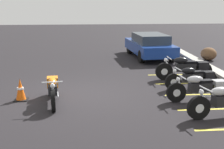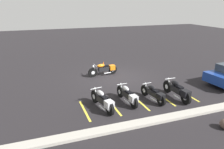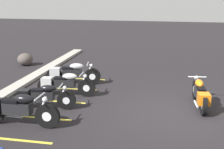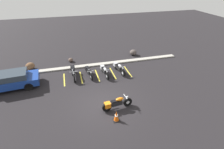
% 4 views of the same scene
% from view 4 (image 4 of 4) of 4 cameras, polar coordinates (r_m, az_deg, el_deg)
% --- Properties ---
extents(ground, '(60.00, 60.00, 0.00)m').
position_cam_4_polar(ground, '(12.17, -2.65, -9.49)').
color(ground, black).
extents(motorcycle_orange_featured, '(2.10, 0.62, 0.83)m').
position_cam_4_polar(motorcycle_orange_featured, '(11.49, 1.28, -9.42)').
color(motorcycle_orange_featured, black).
rests_on(motorcycle_orange_featured, ground).
extents(parked_bike_0, '(0.63, 2.26, 0.89)m').
position_cam_4_polar(parked_bike_0, '(15.31, -12.54, 0.88)').
color(parked_bike_0, black).
rests_on(parked_bike_0, ground).
extents(parked_bike_1, '(0.60, 1.95, 0.77)m').
position_cam_4_polar(parked_bike_1, '(15.26, -7.61, 1.01)').
color(parked_bike_1, black).
rests_on(parked_bike_1, ground).
extents(parked_bike_2, '(0.58, 2.05, 0.81)m').
position_cam_4_polar(parked_bike_2, '(15.25, -2.52, 1.32)').
color(parked_bike_2, black).
rests_on(parked_bike_2, ground).
extents(parked_bike_3, '(0.73, 2.12, 0.84)m').
position_cam_4_polar(parked_bike_3, '(15.72, 2.15, 2.33)').
color(parked_bike_3, black).
rests_on(parked_bike_3, ground).
extents(car_blue, '(4.43, 2.14, 1.29)m').
position_cam_4_polar(car_blue, '(15.49, -30.49, -1.66)').
color(car_blue, black).
rests_on(car_blue, ground).
extents(concrete_curb, '(18.00, 0.50, 0.12)m').
position_cam_4_polar(concrete_curb, '(17.06, -7.01, 3.00)').
color(concrete_curb, '#A8A399').
rests_on(concrete_curb, ground).
extents(landscape_rock_0, '(1.11, 1.11, 0.67)m').
position_cam_4_polar(landscape_rock_0, '(17.88, -25.16, 2.50)').
color(landscape_rock_0, brown).
rests_on(landscape_rock_0, ground).
extents(landscape_rock_1, '(0.51, 0.53, 0.40)m').
position_cam_4_polar(landscape_rock_1, '(18.19, -13.35, 4.65)').
color(landscape_rock_1, brown).
rests_on(landscape_rock_1, ground).
extents(landscape_rock_2, '(1.05, 1.05, 0.60)m').
position_cam_4_polar(landscape_rock_2, '(19.36, 6.93, 7.17)').
color(landscape_rock_2, '#4D4440').
rests_on(landscape_rock_2, ground).
extents(traffic_cone, '(0.40, 0.40, 0.70)m').
position_cam_4_polar(traffic_cone, '(10.77, 1.43, -13.46)').
color(traffic_cone, black).
rests_on(traffic_cone, ground).
extents(stall_line_0, '(0.10, 2.10, 0.00)m').
position_cam_4_polar(stall_line_0, '(15.28, -15.33, -1.61)').
color(stall_line_0, gold).
rests_on(stall_line_0, ground).
extents(stall_line_1, '(0.10, 2.10, 0.00)m').
position_cam_4_polar(stall_line_1, '(15.28, -10.05, -0.93)').
color(stall_line_1, gold).
rests_on(stall_line_1, ground).
extents(stall_line_2, '(0.10, 2.10, 0.00)m').
position_cam_4_polar(stall_line_2, '(15.42, -4.83, -0.24)').
color(stall_line_2, gold).
rests_on(stall_line_2, ground).
extents(stall_line_3, '(0.10, 2.10, 0.00)m').
position_cam_4_polar(stall_line_3, '(15.68, 0.27, 0.43)').
color(stall_line_3, gold).
rests_on(stall_line_3, ground).
extents(stall_line_4, '(0.10, 2.10, 0.00)m').
position_cam_4_polar(stall_line_4, '(16.07, 5.16, 1.07)').
color(stall_line_4, gold).
rests_on(stall_line_4, ground).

